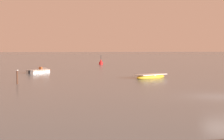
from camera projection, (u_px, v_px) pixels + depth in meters
ground_plane at (220, 97)px, 26.44m from camera, size 800.00×800.00×0.00m
motorboat_moored_0 at (41, 72)px, 52.77m from camera, size 3.97×4.11×1.46m
rowboat_moored_1 at (151, 77)px, 43.13m from camera, size 4.90×3.70×0.74m
channel_buoy at (101, 63)px, 81.84m from camera, size 0.90×0.90×2.30m
mooring_post_near at (17, 77)px, 35.94m from camera, size 0.22×0.22×1.67m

